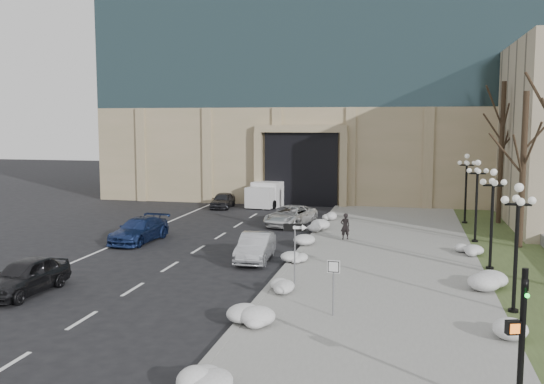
{
  "coord_description": "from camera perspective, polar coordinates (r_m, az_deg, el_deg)",
  "views": [
    {
      "loc": [
        4.46,
        -16.49,
        6.93
      ],
      "look_at": [
        -1.92,
        11.89,
        3.5
      ],
      "focal_mm": 40.0,
      "sensor_mm": 36.0,
      "label": 1
    }
  ],
  "objects": [
    {
      "name": "ground",
      "position": [
        18.44,
        -2.37,
        -15.36
      ],
      "size": [
        160.0,
        160.0,
        0.0
      ],
      "primitive_type": "plane",
      "color": "black",
      "rests_on": "ground"
    },
    {
      "name": "sidewalk",
      "position": [
        31.27,
        10.65,
        -6.08
      ],
      "size": [
        9.0,
        40.0,
        0.12
      ],
      "primitive_type": "cube",
      "color": "gray",
      "rests_on": "ground"
    },
    {
      "name": "curb",
      "position": [
        31.73,
        2.47,
        -5.77
      ],
      "size": [
        0.3,
        40.0,
        0.14
      ],
      "primitive_type": "cube",
      "color": "gray",
      "rests_on": "ground"
    },
    {
      "name": "grass_strip",
      "position": [
        31.75,
        22.53,
        -6.31
      ],
      "size": [
        4.0,
        40.0,
        0.1
      ],
      "primitive_type": "cube",
      "color": "#3E4C26",
      "rests_on": "ground"
    },
    {
      "name": "office_tower",
      "position": [
        61.52,
        6.72,
        17.51
      ],
      "size": [
        40.0,
        24.7,
        36.0
      ],
      "color": "tan",
      "rests_on": "ground"
    },
    {
      "name": "car_a",
      "position": [
        26.47,
        -22.19,
        -7.34
      ],
      "size": [
        1.97,
        4.34,
        1.45
      ],
      "primitive_type": "imported",
      "rotation": [
        0.0,
        0.0,
        -0.06
      ],
      "color": "black",
      "rests_on": "ground"
    },
    {
      "name": "car_b",
      "position": [
        30.18,
        -1.57,
        -5.22
      ],
      "size": [
        1.72,
        4.26,
        1.37
      ],
      "primitive_type": "imported",
      "rotation": [
        0.0,
        0.0,
        0.06
      ],
      "color": "#B2B5BA",
      "rests_on": "ground"
    },
    {
      "name": "car_c",
      "position": [
        35.66,
        -12.4,
        -3.52
      ],
      "size": [
        2.3,
        4.88,
        1.37
      ],
      "primitive_type": "imported",
      "rotation": [
        0.0,
        0.0,
        -0.08
      ],
      "color": "navy",
      "rests_on": "ground"
    },
    {
      "name": "car_d",
      "position": [
        40.27,
        1.75,
        -2.24
      ],
      "size": [
        3.33,
        5.13,
        1.31
      ],
      "primitive_type": "imported",
      "rotation": [
        0.0,
        0.0,
        -0.26
      ],
      "color": "silver",
      "rests_on": "ground"
    },
    {
      "name": "car_e",
      "position": [
        48.49,
        -4.66,
        -0.77
      ],
      "size": [
        1.67,
        3.73,
        1.24
      ],
      "primitive_type": "imported",
      "rotation": [
        0.0,
        0.0,
        0.05
      ],
      "color": "#2C2C31",
      "rests_on": "ground"
    },
    {
      "name": "pedestrian",
      "position": [
        35.17,
        6.9,
        -3.23
      ],
      "size": [
        0.66,
        0.56,
        1.52
      ],
      "primitive_type": "imported",
      "rotation": [
        0.0,
        0.0,
        3.56
      ],
      "color": "black",
      "rests_on": "sidewalk"
    },
    {
      "name": "box_truck",
      "position": [
        50.09,
        -0.01,
        -0.11
      ],
      "size": [
        3.1,
        6.57,
        2.0
      ],
      "rotation": [
        0.0,
        0.0,
        -0.15
      ],
      "color": "silver",
      "rests_on": "ground"
    },
    {
      "name": "one_way_sign",
      "position": [
        25.18,
        2.54,
        -4.05
      ],
      "size": [
        1.01,
        0.29,
        2.7
      ],
      "rotation": [
        0.0,
        0.0,
        0.14
      ],
      "color": "slate",
      "rests_on": "ground"
    },
    {
      "name": "keep_sign",
      "position": [
        21.43,
        5.81,
        -7.87
      ],
      "size": [
        0.45,
        0.08,
        2.1
      ],
      "rotation": [
        0.0,
        0.0,
        -0.07
      ],
      "color": "slate",
      "rests_on": "ground"
    },
    {
      "name": "traffic_signal",
      "position": [
        15.31,
        22.32,
        -13.34
      ],
      "size": [
        0.62,
        0.82,
        3.64
      ],
      "rotation": [
        0.0,
        0.0,
        0.32
      ],
      "color": "black",
      "rests_on": "ground"
    },
    {
      "name": "snow_clump_a",
      "position": [
        16.26,
        -6.35,
        -17.38
      ],
      "size": [
        1.1,
        1.6,
        0.36
      ],
      "primitive_type": "ellipsoid",
      "color": "silver",
      "rests_on": "sidewalk"
    },
    {
      "name": "snow_clump_b",
      "position": [
        20.85,
        -1.84,
        -11.82
      ],
      "size": [
        1.1,
        1.6,
        0.36
      ],
      "primitive_type": "ellipsoid",
      "color": "silver",
      "rests_on": "sidewalk"
    },
    {
      "name": "snow_clump_c",
      "position": [
        24.57,
        0.49,
        -8.93
      ],
      "size": [
        1.1,
        1.6,
        0.36
      ],
      "primitive_type": "ellipsoid",
      "color": "silver",
      "rests_on": "sidewalk"
    },
    {
      "name": "snow_clump_d",
      "position": [
        29.54,
        2.42,
        -6.25
      ],
      "size": [
        1.1,
        1.6,
        0.36
      ],
      "primitive_type": "ellipsoid",
      "color": "silver",
      "rests_on": "sidewalk"
    },
    {
      "name": "snow_clump_e",
      "position": [
        33.25,
        3.18,
        -4.79
      ],
      "size": [
        1.1,
        1.6,
        0.36
      ],
      "primitive_type": "ellipsoid",
      "color": "silver",
      "rests_on": "sidewalk"
    },
    {
      "name": "snow_clump_f",
      "position": [
        37.92,
        4.42,
        -3.37
      ],
      "size": [
        1.1,
        1.6,
        0.36
      ],
      "primitive_type": "ellipsoid",
      "color": "silver",
      "rests_on": "sidewalk"
    },
    {
      "name": "snow_clump_g",
      "position": [
        42.07,
        5.35,
        -2.37
      ],
      "size": [
        1.1,
        1.6,
        0.36
      ],
      "primitive_type": "ellipsoid",
      "color": "silver",
      "rests_on": "sidewalk"
    },
    {
      "name": "snow_clump_h",
      "position": [
        21.06,
        20.89,
        -12.08
      ],
      "size": [
        1.1,
        1.6,
        0.36
      ],
      "primitive_type": "ellipsoid",
      "color": "silver",
      "rests_on": "sidewalk"
    },
    {
      "name": "snow_clump_i",
      "position": [
        26.4,
        19.4,
        -8.21
      ],
      "size": [
        1.1,
        1.6,
        0.36
      ],
      "primitive_type": "ellipsoid",
      "color": "silver",
      "rests_on": "sidewalk"
    },
    {
      "name": "snow_clump_j",
      "position": [
        32.79,
        17.97,
        -5.27
      ],
      "size": [
        1.1,
        1.6,
        0.36
      ],
      "primitive_type": "ellipsoid",
      "color": "silver",
      "rests_on": "sidewalk"
    },
    {
      "name": "lamppost_a",
      "position": [
        23.14,
        22.07,
        -3.37
      ],
      "size": [
        1.18,
        1.18,
        4.76
      ],
      "color": "black",
      "rests_on": "ground"
    },
    {
      "name": "lamppost_b",
      "position": [
        29.5,
        20.03,
        -1.2
      ],
      "size": [
        1.18,
        1.18,
        4.76
      ],
      "color": "black",
      "rests_on": "ground"
    },
    {
      "name": "lamppost_c",
      "position": [
        35.91,
        18.73,
        0.2
      ],
      "size": [
        1.18,
        1.18,
        4.76
      ],
      "color": "black",
      "rests_on": "ground"
    },
    {
      "name": "lamppost_d",
      "position": [
        42.34,
        17.82,
        1.18
      ],
      "size": [
        1.18,
        1.18,
        4.76
      ],
      "color": "black",
      "rests_on": "ground"
    },
    {
      "name": "tree_mid",
      "position": [
        35.05,
        22.63,
        3.88
      ],
      "size": [
        3.2,
        3.2,
        8.5
      ],
      "color": "black",
      "rests_on": "ground"
    },
    {
      "name": "tree_far",
      "position": [
        42.93,
        20.84,
        5.25
      ],
      "size": [
        3.2,
        3.2,
        9.5
      ],
      "color": "black",
      "rests_on": "ground"
    }
  ]
}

